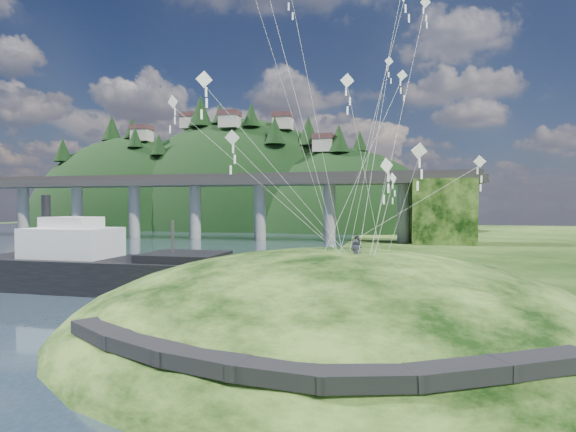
# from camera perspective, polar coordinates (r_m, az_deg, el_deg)

# --- Properties ---
(ground) EXTENTS (320.00, 320.00, 0.00)m
(ground) POSITION_cam_1_polar(r_m,az_deg,el_deg) (29.37, -10.51, -14.03)
(ground) COLOR black
(ground) RESTS_ON ground
(grass_hill) EXTENTS (36.00, 32.00, 13.00)m
(grass_hill) POSITION_cam_1_polar(r_m,az_deg,el_deg) (29.72, 6.14, -16.85)
(grass_hill) COLOR black
(grass_hill) RESTS_ON ground
(footpath) EXTENTS (22.29, 5.84, 0.83)m
(footpath) POSITION_cam_1_polar(r_m,az_deg,el_deg) (17.66, -0.04, -17.48)
(footpath) COLOR black
(footpath) RESTS_ON ground
(bridge) EXTENTS (160.00, 11.00, 15.00)m
(bridge) POSITION_cam_1_polar(r_m,az_deg,el_deg) (103.21, -8.89, 2.43)
(bridge) COLOR #2D2B2B
(bridge) RESTS_ON ground
(far_ridge) EXTENTS (153.00, 70.00, 94.50)m
(far_ridge) POSITION_cam_1_polar(r_m,az_deg,el_deg) (158.72, -7.78, -4.14)
(far_ridge) COLOR black
(far_ridge) RESTS_ON ground
(work_barge) EXTENTS (25.09, 7.17, 8.75)m
(work_barge) POSITION_cam_1_polar(r_m,az_deg,el_deg) (44.79, -22.72, -5.91)
(work_barge) COLOR black
(work_barge) RESTS_ON ground
(wooden_dock) EXTENTS (14.99, 7.66, 1.08)m
(wooden_dock) POSITION_cam_1_polar(r_m,az_deg,el_deg) (38.47, -17.26, -9.64)
(wooden_dock) COLOR #392417
(wooden_dock) RESTS_ON ground
(kite_flyers) EXTENTS (1.06, 4.58, 1.73)m
(kite_flyers) POSITION_cam_1_polar(r_m,az_deg,el_deg) (29.66, 8.70, -2.54)
(kite_flyers) COLOR #282A35
(kite_flyers) RESTS_ON ground
(kite_swarm) EXTENTS (17.53, 17.59, 18.32)m
(kite_swarm) POSITION_cam_1_polar(r_m,az_deg,el_deg) (28.71, 7.46, 17.24)
(kite_swarm) COLOR white
(kite_swarm) RESTS_ON ground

